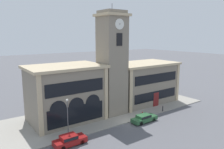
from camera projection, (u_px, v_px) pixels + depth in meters
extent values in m
plane|color=#56565B|center=(131.00, 122.00, 37.84)|extent=(300.00, 300.00, 0.00)
cube|color=gray|center=(108.00, 111.00, 43.28)|extent=(42.05, 13.59, 0.15)
cube|color=gray|center=(112.00, 67.00, 40.68)|extent=(4.39, 4.39, 18.18)
cube|color=tan|center=(112.00, 15.00, 39.03)|extent=(5.09, 5.09, 0.45)
cube|color=gray|center=(112.00, 12.00, 38.94)|extent=(4.03, 4.03, 0.60)
cylinder|color=#4C4C51|center=(112.00, 7.00, 38.78)|extent=(0.10, 0.10, 1.20)
cylinder|color=silver|center=(120.00, 24.00, 37.53)|extent=(1.86, 0.10, 1.86)
cylinder|color=black|center=(120.00, 24.00, 37.47)|extent=(0.15, 0.04, 0.15)
cylinder|color=silver|center=(122.00, 25.00, 40.61)|extent=(0.10, 1.86, 1.86)
cylinder|color=black|center=(122.00, 25.00, 40.65)|extent=(0.04, 0.15, 0.15)
cube|color=black|center=(119.00, 40.00, 38.00)|extent=(1.23, 0.10, 2.20)
cube|color=gray|center=(66.00, 94.00, 38.09)|extent=(12.19, 8.24, 9.35)
cube|color=tan|center=(65.00, 67.00, 37.23)|extent=(12.89, 8.94, 0.45)
cube|color=tan|center=(40.00, 107.00, 31.46)|extent=(0.70, 0.16, 9.35)
cube|color=tan|center=(106.00, 94.00, 38.03)|extent=(0.70, 0.16, 9.35)
cube|color=black|center=(76.00, 87.00, 34.40)|extent=(10.00, 0.10, 2.06)
cube|color=black|center=(77.00, 115.00, 35.19)|extent=(9.76, 0.10, 2.99)
cylinder|color=black|center=(58.00, 109.00, 33.17)|extent=(2.68, 0.06, 2.68)
cylinder|color=black|center=(77.00, 106.00, 34.92)|extent=(2.68, 0.06, 2.68)
cylinder|color=black|center=(93.00, 102.00, 36.66)|extent=(2.68, 0.06, 2.68)
cube|color=gray|center=(143.00, 84.00, 48.66)|extent=(14.53, 8.24, 8.48)
cube|color=tan|center=(143.00, 64.00, 47.87)|extent=(15.23, 8.94, 0.45)
cube|color=tan|center=(131.00, 92.00, 41.36)|extent=(0.70, 0.16, 8.48)
cube|color=tan|center=(178.00, 83.00, 49.27)|extent=(0.70, 0.16, 8.48)
cube|color=black|center=(157.00, 78.00, 45.00)|extent=(11.91, 0.10, 1.87)
cube|color=maroon|center=(156.00, 100.00, 45.80)|extent=(1.50, 0.12, 3.05)
cube|color=black|center=(156.00, 95.00, 45.65)|extent=(11.91, 0.10, 1.90)
cube|color=maroon|center=(70.00, 141.00, 29.87)|extent=(4.55, 1.90, 0.75)
cube|color=maroon|center=(69.00, 137.00, 29.65)|extent=(2.19, 1.68, 0.55)
cube|color=black|center=(69.00, 137.00, 29.65)|extent=(2.11, 1.72, 0.42)
cylinder|color=black|center=(77.00, 138.00, 31.37)|extent=(0.63, 0.23, 0.63)
cylinder|color=black|center=(82.00, 142.00, 30.09)|extent=(0.63, 0.23, 0.63)
cylinder|color=black|center=(58.00, 143.00, 29.73)|extent=(0.63, 0.23, 0.63)
cylinder|color=black|center=(63.00, 148.00, 28.45)|extent=(0.63, 0.23, 0.63)
cube|color=#285633|center=(144.00, 119.00, 37.85)|extent=(4.91, 1.82, 0.68)
cube|color=#285633|center=(144.00, 116.00, 37.64)|extent=(2.37, 1.61, 0.48)
cube|color=black|center=(144.00, 116.00, 37.64)|extent=(2.28, 1.64, 0.36)
cylinder|color=black|center=(147.00, 117.00, 39.38)|extent=(0.71, 0.23, 0.71)
cylinder|color=black|center=(154.00, 119.00, 38.17)|extent=(0.71, 0.23, 0.71)
cylinder|color=black|center=(135.00, 121.00, 37.61)|extent=(0.71, 0.23, 0.71)
cylinder|color=black|center=(141.00, 123.00, 36.40)|extent=(0.71, 0.23, 0.71)
cylinder|color=#4C4C51|center=(68.00, 120.00, 31.17)|extent=(0.12, 0.12, 5.53)
sphere|color=silver|center=(67.00, 100.00, 30.65)|extent=(0.36, 0.36, 0.36)
cylinder|color=black|center=(163.00, 109.00, 42.81)|extent=(0.18, 0.18, 0.90)
sphere|color=black|center=(163.00, 106.00, 42.72)|extent=(0.16, 0.16, 0.16)
cylinder|color=red|center=(142.00, 114.00, 40.10)|extent=(0.22, 0.22, 0.70)
sphere|color=red|center=(142.00, 112.00, 40.02)|extent=(0.19, 0.19, 0.19)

